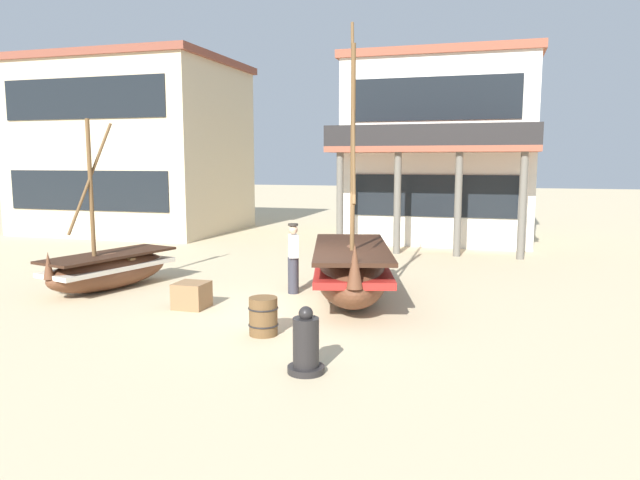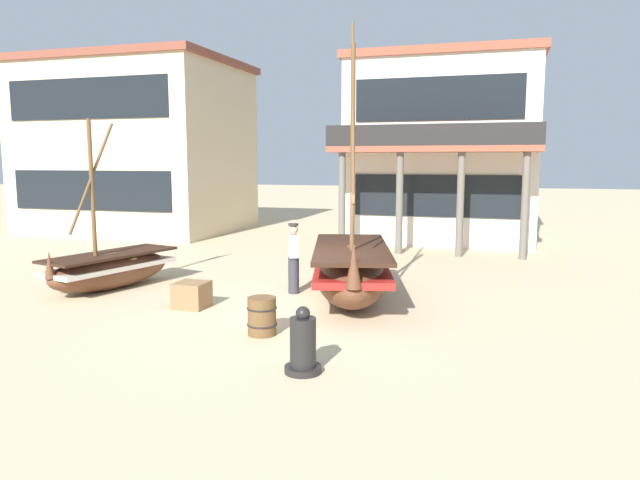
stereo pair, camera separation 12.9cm
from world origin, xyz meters
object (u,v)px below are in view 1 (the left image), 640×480
object	(u,v)px
fishing_boat_centre_large	(351,270)
fisherman_by_hull	(293,259)
cargo_crate	(192,295)
wooden_barrel	(263,316)
harbor_building_annex	(135,147)
harbor_building_main	(442,150)
capstan_winch	(306,346)
fishing_boat_near_left	(109,269)

from	to	relation	value
fishing_boat_centre_large	fisherman_by_hull	xyz separation A→B (m)	(-1.49, 0.31, 0.14)
fisherman_by_hull	cargo_crate	bearing A→B (deg)	-130.19
wooden_barrel	harbor_building_annex	distance (m)	18.07
harbor_building_annex	cargo_crate	bearing A→B (deg)	-52.20
wooden_barrel	harbor_building_main	xyz separation A→B (m)	(1.83, 15.01, 3.25)
harbor_building_main	fisherman_by_hull	bearing A→B (deg)	-101.71
wooden_barrel	harbor_building_main	bearing A→B (deg)	83.03
capstan_winch	fisherman_by_hull	bearing A→B (deg)	111.11
fisherman_by_hull	harbor_building_main	xyz separation A→B (m)	(2.42, 11.66, 2.77)
fisherman_by_hull	wooden_barrel	distance (m)	3.44
wooden_barrel	cargo_crate	distance (m)	2.64
harbor_building_annex	harbor_building_main	bearing A→B (deg)	6.65
capstan_winch	harbor_building_main	size ratio (longest dim) A/B	0.12
fishing_boat_near_left	harbor_building_main	size ratio (longest dim) A/B	0.48
fishing_boat_centre_large	wooden_barrel	xyz separation A→B (m)	(-0.91, -3.05, -0.35)
harbor_building_main	harbor_building_annex	world-z (taller)	harbor_building_annex
wooden_barrel	harbor_building_annex	size ratio (longest dim) A/B	0.08
fishing_boat_near_left	harbor_building_main	distance (m)	14.63
fishing_boat_near_left	harbor_building_main	world-z (taller)	harbor_building_main
fisherman_by_hull	capstan_winch	xyz separation A→B (m)	(1.92, -4.96, -0.42)
fisherman_by_hull	wooden_barrel	size ratio (longest dim) A/B	2.41
fishing_boat_near_left	fisherman_by_hull	xyz separation A→B (m)	(4.53, 0.84, 0.33)
fishing_boat_near_left	capstan_winch	distance (m)	7.65
fishing_boat_near_left	capstan_winch	world-z (taller)	fishing_boat_near_left
fishing_boat_centre_large	harbor_building_main	distance (m)	12.34
fishing_boat_centre_large	capstan_winch	world-z (taller)	fishing_boat_centre_large
fishing_boat_near_left	cargo_crate	world-z (taller)	fishing_boat_near_left
fishing_boat_near_left	cargo_crate	size ratio (longest dim) A/B	6.17
fisherman_by_hull	wooden_barrel	world-z (taller)	fisherman_by_hull
wooden_barrel	harbor_building_main	size ratio (longest dim) A/B	0.08
capstan_winch	harbor_building_main	world-z (taller)	harbor_building_main
fisherman_by_hull	capstan_winch	size ratio (longest dim) A/B	1.65
fisherman_by_hull	capstan_winch	distance (m)	5.33
capstan_winch	harbor_building_annex	distance (m)	20.11
fishing_boat_centre_large	harbor_building_main	bearing A→B (deg)	85.60
fishing_boat_centre_large	harbor_building_annex	world-z (taller)	harbor_building_annex
fishing_boat_near_left	fishing_boat_centre_large	xyz separation A→B (m)	(6.02, 0.54, 0.19)
fishing_boat_centre_large	fishing_boat_near_left	bearing A→B (deg)	-174.91
fishing_boat_centre_large	fisherman_by_hull	world-z (taller)	fishing_boat_centre_large
capstan_winch	cargo_crate	world-z (taller)	capstan_winch
capstan_winch	wooden_barrel	size ratio (longest dim) A/B	1.46
fisherman_by_hull	cargo_crate	world-z (taller)	fisherman_by_hull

